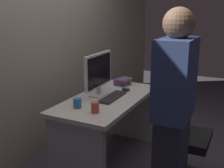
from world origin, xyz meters
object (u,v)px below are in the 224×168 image
object	(u,v)px
desk	(108,117)
office_chair	(179,139)
mouse	(126,89)
cup_by_monitor	(77,103)
book_stack	(123,81)
person_at_desk	(173,118)
keyboard	(113,97)
cup_near_keyboard	(95,107)
handbag	(170,135)
monitor	(99,72)

from	to	relation	value
desk	office_chair	xyz separation A→B (m)	(-0.04, -0.78, -0.07)
office_chair	mouse	world-z (taller)	office_chair
cup_by_monitor	book_stack	size ratio (longest dim) A/B	0.42
person_at_desk	cup_by_monitor	distance (m)	0.95
mouse	book_stack	bearing A→B (deg)	32.74
keyboard	cup_by_monitor	xyz separation A→B (m)	(-0.41, 0.17, 0.04)
desk	cup_near_keyboard	bearing A→B (deg)	-166.68
cup_by_monitor	book_stack	xyz separation A→B (m)	(0.92, -0.05, -0.00)
desk	mouse	world-z (taller)	mouse
mouse	person_at_desk	bearing A→B (deg)	-138.28
cup_by_monitor	office_chair	bearing A→B (deg)	-67.09
cup_near_keyboard	cup_by_monitor	xyz separation A→B (m)	(0.04, 0.21, -0.00)
keyboard	handbag	xyz separation A→B (m)	(0.62, -0.47, -0.60)
monitor	cup_near_keyboard	world-z (taller)	monitor
mouse	keyboard	bearing A→B (deg)	176.73
office_chair	cup_near_keyboard	xyz separation A→B (m)	(-0.41, 0.67, 0.34)
keyboard	desk	bearing A→B (deg)	89.79
keyboard	cup_near_keyboard	world-z (taller)	cup_near_keyboard
cup_near_keyboard	cup_by_monitor	world-z (taller)	cup_near_keyboard
office_chair	keyboard	xyz separation A→B (m)	(0.04, 0.72, 0.31)
monitor	mouse	xyz separation A→B (m)	(0.29, -0.19, -0.24)
cup_near_keyboard	cup_by_monitor	distance (m)	0.22
monitor	cup_near_keyboard	size ratio (longest dim) A/B	5.58
keyboard	mouse	world-z (taller)	mouse
handbag	monitor	bearing A→B (deg)	133.76
keyboard	monitor	bearing A→B (deg)	86.88
desk	cup_by_monitor	bearing A→B (deg)	165.17
book_stack	handbag	xyz separation A→B (m)	(0.11, -0.59, -0.63)
desk	keyboard	xyz separation A→B (m)	(0.00, -0.06, 0.24)
monitor	mouse	world-z (taller)	monitor
office_chair	person_at_desk	size ratio (longest dim) A/B	0.57
person_at_desk	mouse	size ratio (longest dim) A/B	16.39
desk	cup_by_monitor	size ratio (longest dim) A/B	14.63
book_stack	keyboard	bearing A→B (deg)	-166.87
office_chair	cup_by_monitor	bearing A→B (deg)	112.91
mouse	cup_by_monitor	world-z (taller)	cup_by_monitor
keyboard	person_at_desk	bearing A→B (deg)	-125.75
monitor	cup_by_monitor	size ratio (longest dim) A/B	5.77
monitor	keyboard	xyz separation A→B (m)	(-0.01, -0.17, -0.25)
desk	cup_by_monitor	distance (m)	0.50
desk	book_stack	xyz separation A→B (m)	(0.51, 0.06, 0.27)
handbag	cup_near_keyboard	bearing A→B (deg)	158.44
keyboard	book_stack	xyz separation A→B (m)	(0.51, 0.12, 0.03)
person_at_desk	book_stack	distance (m)	1.39
mouse	cup_by_monitor	bearing A→B (deg)	165.50
desk	keyboard	bearing A→B (deg)	-89.72
book_stack	cup_near_keyboard	bearing A→B (deg)	-170.11
cup_by_monitor	handbag	xyz separation A→B (m)	(1.03, -0.64, -0.63)
monitor	handbag	xyz separation A→B (m)	(0.61, -0.64, -0.84)
office_chair	cup_near_keyboard	distance (m)	0.86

